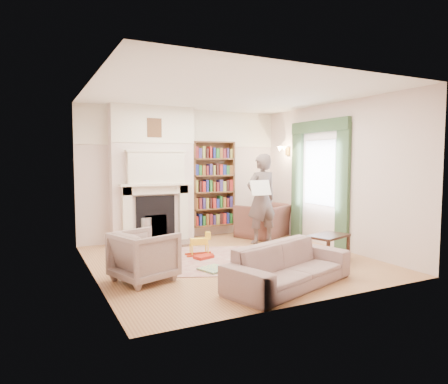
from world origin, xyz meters
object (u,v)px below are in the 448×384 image
paraffin_heater (146,231)px  rocking_horse (199,244)px  coffee_table (328,248)px  man_reading (262,199)px  sofa (289,265)px  armchair_reading (264,220)px  armchair_left (144,256)px  bookcase (213,184)px

paraffin_heater → rocking_horse: size_ratio=1.14×
coffee_table → paraffin_heater: bearing=113.6°
man_reading → rocking_horse: size_ratio=3.80×
sofa → paraffin_heater: size_ratio=3.56×
armchair_reading → armchair_left: (-3.28, -2.04, -0.00)m
sofa → rocking_horse: 2.15m
coffee_table → rocking_horse: size_ratio=1.45×
bookcase → coffee_table: bearing=-74.7°
bookcase → armchair_reading: size_ratio=1.68×
bookcase → coffee_table: 3.17m
armchair_left → paraffin_heater: size_ratio=1.43×
paraffin_heater → coffee_table: bearing=-48.3°
armchair_reading → armchair_left: size_ratio=1.41×
armchair_reading → sofa: (-1.59, -3.15, -0.07)m
armchair_left → sofa: (1.69, -1.11, -0.07)m
man_reading → coffee_table: bearing=96.6°
sofa → rocking_horse: sofa is taller
armchair_left → coffee_table: (3.08, -0.30, -0.13)m
man_reading → rocking_horse: bearing=14.2°
armchair_left → sofa: 2.02m
bookcase → armchair_left: (-2.28, -2.62, -0.82)m
man_reading → armchair_left: bearing=25.5°
armchair_left → rocking_horse: bearing=-71.0°
armchair_left → man_reading: (2.83, 1.44, 0.56)m
coffee_table → rocking_horse: bearing=126.4°
sofa → paraffin_heater: 3.65m
sofa → man_reading: bearing=47.8°
armchair_reading → armchair_left: bearing=5.6°
rocking_horse → man_reading: bearing=24.2°
armchair_left → rocking_horse: 1.61m
bookcase → coffee_table: bookcase is taller
bookcase → man_reading: size_ratio=1.01×
sofa → coffee_table: (1.38, 0.81, -0.06)m
armchair_left → paraffin_heater: (0.68, 2.40, -0.08)m
rocking_horse → armchair_left: bearing=-133.0°
armchair_reading → armchair_left: 3.86m
bookcase → armchair_reading: (1.00, -0.57, -0.82)m
armchair_left → man_reading: man_reading is taller
coffee_table → armchair_reading: bearing=67.0°
armchair_reading → sofa: 3.53m
sofa → bookcase: bearing=62.8°
bookcase → sofa: bearing=-98.9°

